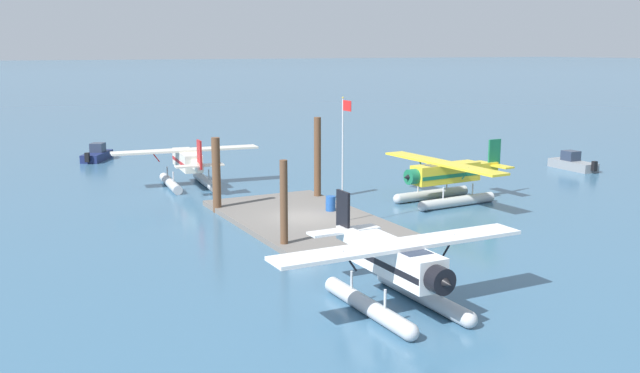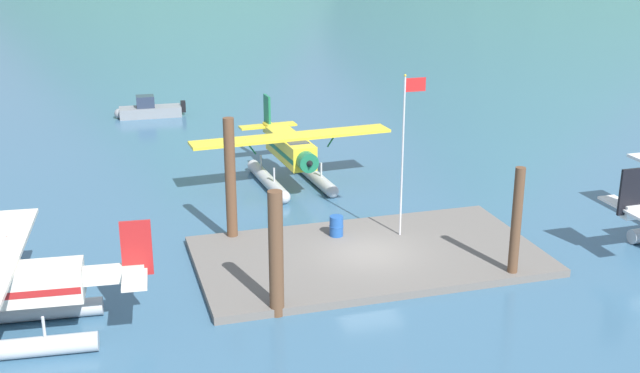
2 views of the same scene
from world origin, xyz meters
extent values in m
plane|color=#38607F|center=(0.00, 0.00, 0.00)|extent=(1200.00, 1200.00, 0.00)
cube|color=#66605B|center=(0.00, 0.00, 0.15)|extent=(13.78, 7.58, 0.30)
cylinder|color=brown|center=(-4.65, -3.58, 2.27)|extent=(0.51, 0.51, 4.55)
cylinder|color=brown|center=(4.65, -3.29, 2.23)|extent=(0.38, 0.38, 4.47)
cylinder|color=brown|center=(-4.93, 3.36, 2.72)|extent=(0.45, 0.45, 5.43)
cylinder|color=silver|center=(1.94, 1.45, 3.70)|extent=(0.08, 0.08, 6.80)
cube|color=red|center=(2.39, 1.45, 6.75)|extent=(0.90, 0.03, 0.56)
sphere|color=gold|center=(1.94, 1.45, 7.15)|extent=(0.10, 0.10, 0.10)
cylinder|color=#1E4C99|center=(-0.69, 2.10, 0.74)|extent=(0.58, 0.58, 0.88)
torus|color=#1E4C99|center=(-0.69, 2.10, 0.74)|extent=(0.62, 0.62, 0.04)
cylinder|color=#B7BABF|center=(0.67, 10.42, 0.32)|extent=(0.99, 5.63, 0.64)
sphere|color=#B7BABF|center=(0.84, 7.63, 0.32)|extent=(0.64, 0.64, 0.64)
cylinder|color=#B7BABF|center=(-1.83, 10.27, 0.32)|extent=(0.99, 5.63, 0.64)
sphere|color=#B7BABF|center=(-1.65, 7.47, 0.32)|extent=(0.64, 0.64, 0.64)
cylinder|color=#B7BABF|center=(0.74, 9.23, 0.99)|extent=(0.10, 0.10, 0.70)
cylinder|color=#B7BABF|center=(0.59, 11.62, 0.99)|extent=(0.10, 0.10, 0.70)
cylinder|color=#B7BABF|center=(-1.75, 9.07, 0.99)|extent=(0.10, 0.10, 0.70)
cylinder|color=#B7BABF|center=(-1.90, 11.46, 0.99)|extent=(0.10, 0.10, 0.70)
cube|color=yellow|center=(-0.58, 10.34, 1.94)|extent=(1.54, 4.87, 1.20)
cube|color=#196B47|center=(-0.58, 10.34, 1.84)|extent=(1.55, 4.77, 0.24)
cube|color=#283347|center=(-0.51, 9.27, 2.27)|extent=(1.12, 1.16, 0.56)
cube|color=yellow|center=(-0.56, 10.05, 2.61)|extent=(10.47, 2.05, 0.14)
cylinder|color=#196B47|center=(1.63, 10.18, 2.27)|extent=(0.63, 0.12, 0.84)
cylinder|color=#196B47|center=(-2.76, 9.91, 2.27)|extent=(0.63, 0.12, 0.84)
cylinder|color=#196B47|center=(-0.41, 7.65, 1.94)|extent=(1.00, 0.66, 0.96)
cone|color=black|center=(-0.38, 7.20, 1.94)|extent=(0.38, 0.37, 0.36)
cube|color=yellow|center=(-0.78, 13.59, 2.04)|extent=(0.58, 2.22, 0.56)
cube|color=#196B47|center=(-0.84, 14.49, 2.89)|extent=(0.18, 1.01, 1.90)
cube|color=yellow|center=(-0.83, 14.39, 2.14)|extent=(3.24, 1.00, 0.10)
cube|color=black|center=(9.88, -2.87, 2.89)|extent=(1.00, 0.13, 1.90)
cube|color=white|center=(9.98, -2.87, 2.14)|extent=(0.82, 3.21, 0.10)
cylinder|color=#B7BABF|center=(-13.46, -4.06, 0.32)|extent=(5.63, 1.14, 0.64)
cylinder|color=#B7BABF|center=(-13.24, -1.57, 0.32)|extent=(5.63, 1.14, 0.64)
cylinder|color=#B7BABF|center=(-12.27, -4.16, 0.99)|extent=(0.10, 0.10, 0.70)
cylinder|color=#B7BABF|center=(-12.05, -1.67, 0.99)|extent=(0.10, 0.10, 0.70)
cube|color=silver|center=(-13.35, -2.81, 1.94)|extent=(4.89, 1.66, 1.20)
cube|color=#B21E1E|center=(-13.35, -2.81, 1.84)|extent=(4.80, 1.67, 0.24)
cylinder|color=#B21E1E|center=(-13.45, -0.59, 2.27)|extent=(0.14, 0.63, 0.84)
cube|color=silver|center=(-10.11, -3.10, 2.04)|extent=(2.23, 0.63, 0.56)
cube|color=#B21E1E|center=(-9.22, -3.18, 2.89)|extent=(1.01, 0.21, 1.90)
cube|color=silver|center=(-9.32, -3.17, 2.14)|extent=(1.08, 3.26, 0.10)
cube|color=gray|center=(-6.26, 27.49, 0.35)|extent=(4.24, 1.63, 0.70)
sphere|color=gray|center=(-8.36, 27.55, 0.35)|extent=(0.70, 0.70, 0.70)
cube|color=#283347|center=(-6.56, 27.50, 1.10)|extent=(1.23, 1.14, 0.80)
cube|color=black|center=(-3.98, 27.42, 0.60)|extent=(0.33, 0.37, 0.80)
camera|label=1|loc=(35.70, -17.07, 9.77)|focal=39.98mm
camera|label=2|loc=(-10.26, -27.92, 13.08)|focal=44.83mm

